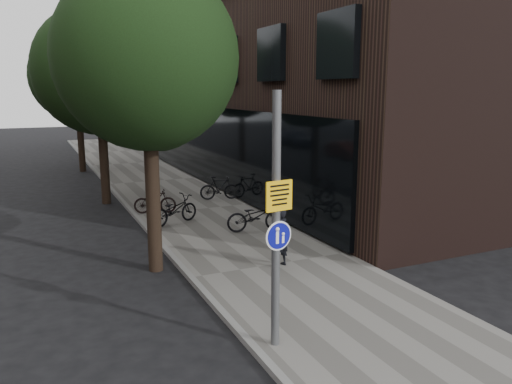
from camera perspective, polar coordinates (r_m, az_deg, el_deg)
ground at (r=10.40m, az=9.48°, el=-14.60°), size 120.00×120.00×0.00m
sidewalk at (r=19.07m, az=-6.89°, el=-2.14°), size 4.50×60.00×0.12m
curb_edge at (r=18.54m, az=-13.53°, el=-2.78°), size 0.15×60.00×0.13m
building_right_dark_brick at (r=33.04m, az=0.37°, el=19.32°), size 12.00×40.00×18.00m
street_tree_near at (r=12.64m, az=-12.12°, el=13.82°), size 4.40×4.40×7.50m
street_tree_mid at (r=21.01m, az=-17.38°, el=12.58°), size 5.00×5.00×7.80m
street_tree_far at (r=29.95m, az=-19.71°, el=11.99°), size 5.00×5.00×7.80m
signpost at (r=8.47m, az=2.29°, el=-3.46°), size 0.51×0.15×4.45m
pedestrian at (r=12.73m, az=2.70°, el=-5.14°), size 0.66×0.54×1.56m
parked_bike_facade_near at (r=15.92m, az=-0.02°, el=-2.76°), size 1.97×0.98×0.99m
parked_bike_facade_far at (r=20.59m, az=-4.20°, el=0.48°), size 1.67×0.80×0.97m
parked_bike_curb_near at (r=17.00m, az=-9.30°, el=-2.02°), size 1.95×1.31×0.97m
parked_bike_curb_far at (r=18.59m, az=-11.48°, el=-1.01°), size 1.59×0.86×0.92m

